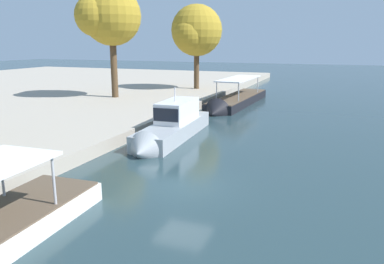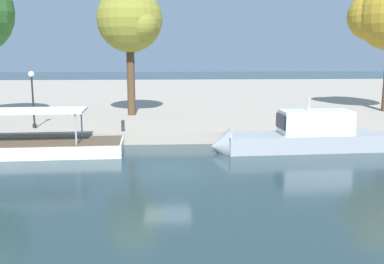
{
  "view_description": "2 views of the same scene",
  "coord_description": "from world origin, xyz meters",
  "px_view_note": "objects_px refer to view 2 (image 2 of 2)",
  "views": [
    {
      "loc": [
        -15.62,
        -6.53,
        6.63
      ],
      "look_at": [
        6.06,
        1.93,
        1.15
      ],
      "focal_mm": 35.66,
      "sensor_mm": 36.0,
      "label": 1
    },
    {
      "loc": [
        0.05,
        -22.85,
        6.28
      ],
      "look_at": [
        1.43,
        2.37,
        1.61
      ],
      "focal_mm": 41.54,
      "sensor_mm": 36.0,
      "label": 2
    }
  ],
  "objects_px": {
    "motor_yacht_2": "(296,138)",
    "lamp_post": "(32,92)",
    "tour_boat_1": "(8,151)",
    "mooring_bollard_0": "(123,125)",
    "tree_2": "(131,21)"
  },
  "relations": [
    {
      "from": "lamp_post",
      "to": "tree_2",
      "type": "relative_size",
      "value": 0.38
    },
    {
      "from": "tour_boat_1",
      "to": "tree_2",
      "type": "height_order",
      "value": "tree_2"
    },
    {
      "from": "tour_boat_1",
      "to": "lamp_post",
      "type": "relative_size",
      "value": 3.2
    },
    {
      "from": "motor_yacht_2",
      "to": "lamp_post",
      "type": "distance_m",
      "value": 18.42
    },
    {
      "from": "motor_yacht_2",
      "to": "tree_2",
      "type": "bearing_deg",
      "value": -47.06
    },
    {
      "from": "mooring_bollard_0",
      "to": "motor_yacht_2",
      "type": "bearing_deg",
      "value": -14.77
    },
    {
      "from": "tour_boat_1",
      "to": "mooring_bollard_0",
      "type": "bearing_deg",
      "value": -155.51
    },
    {
      "from": "tour_boat_1",
      "to": "lamp_post",
      "type": "distance_m",
      "value": 5.96
    },
    {
      "from": "mooring_bollard_0",
      "to": "tree_2",
      "type": "distance_m",
      "value": 10.71
    },
    {
      "from": "motor_yacht_2",
      "to": "lamp_post",
      "type": "height_order",
      "value": "lamp_post"
    },
    {
      "from": "mooring_bollard_0",
      "to": "tour_boat_1",
      "type": "bearing_deg",
      "value": -152.86
    },
    {
      "from": "motor_yacht_2",
      "to": "lamp_post",
      "type": "xyz_separation_m",
      "value": [
        -17.63,
        4.64,
        2.63
      ]
    },
    {
      "from": "tree_2",
      "to": "tour_boat_1",
      "type": "bearing_deg",
      "value": -121.22
    },
    {
      "from": "lamp_post",
      "to": "tree_2",
      "type": "distance_m",
      "value": 10.35
    },
    {
      "from": "tour_boat_1",
      "to": "mooring_bollard_0",
      "type": "relative_size",
      "value": 16.06
    }
  ]
}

